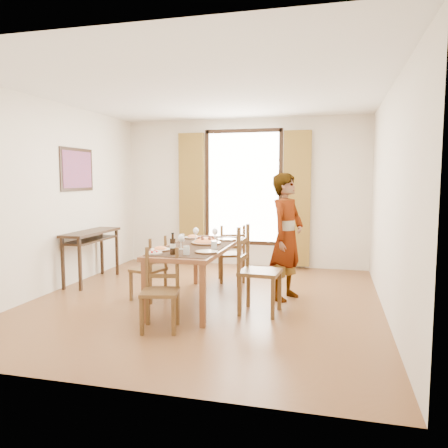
% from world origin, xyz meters
% --- Properties ---
extents(ground, '(5.00, 5.00, 0.00)m').
position_xyz_m(ground, '(0.00, 0.00, 0.00)').
color(ground, '#503219').
rests_on(ground, ground).
extents(room_shell, '(4.60, 5.10, 2.74)m').
position_xyz_m(room_shell, '(-0.00, 0.13, 1.54)').
color(room_shell, silver).
rests_on(room_shell, ground).
extents(console_table, '(0.38, 1.20, 0.80)m').
position_xyz_m(console_table, '(-2.03, 0.60, 0.68)').
color(console_table, black).
rests_on(console_table, ground).
extents(dining_table, '(0.80, 1.98, 0.76)m').
position_xyz_m(dining_table, '(-0.07, -0.07, 0.69)').
color(dining_table, brown).
rests_on(dining_table, ground).
extents(chair_west, '(0.46, 0.46, 0.85)m').
position_xyz_m(chair_west, '(-0.73, -0.13, 0.40)').
color(chair_west, '#52381B').
rests_on(chair_west, ground).
extents(chair_north, '(0.51, 0.51, 0.90)m').
position_xyz_m(chair_north, '(0.09, 1.15, 0.42)').
color(chair_north, '#52381B').
rests_on(chair_north, ground).
extents(chair_south, '(0.46, 0.46, 0.87)m').
position_xyz_m(chair_south, '(-0.15, -1.16, 0.40)').
color(chair_south, '#52381B').
rests_on(chair_south, ground).
extents(chair_east, '(0.50, 0.50, 1.05)m').
position_xyz_m(chair_east, '(0.75, -0.33, 0.49)').
color(chair_east, '#52381B').
rests_on(chair_east, ground).
extents(man, '(0.90, 0.83, 1.69)m').
position_xyz_m(man, '(1.02, 0.37, 0.84)').
color(man, '#93979B').
rests_on(man, ground).
extents(plate_sw, '(0.27, 0.27, 0.05)m').
position_xyz_m(plate_sw, '(-0.38, -0.60, 0.78)').
color(plate_sw, silver).
rests_on(plate_sw, dining_table).
extents(plate_se, '(0.27, 0.27, 0.05)m').
position_xyz_m(plate_se, '(0.20, -0.62, 0.78)').
color(plate_se, silver).
rests_on(plate_se, dining_table).
extents(plate_nw, '(0.27, 0.27, 0.05)m').
position_xyz_m(plate_nw, '(-0.34, 0.51, 0.78)').
color(plate_nw, silver).
rests_on(plate_nw, dining_table).
extents(plate_ne, '(0.27, 0.27, 0.05)m').
position_xyz_m(plate_ne, '(0.18, 0.45, 0.78)').
color(plate_ne, silver).
rests_on(plate_ne, dining_table).
extents(pasta_platter, '(0.40, 0.40, 0.10)m').
position_xyz_m(pasta_platter, '(0.00, 0.04, 0.81)').
color(pasta_platter, '#D6501B').
rests_on(pasta_platter, dining_table).
extents(caprese_plate, '(0.20, 0.20, 0.04)m').
position_xyz_m(caprese_plate, '(-0.37, -0.82, 0.78)').
color(caprese_plate, silver).
rests_on(caprese_plate, dining_table).
extents(wine_glass_a, '(0.08, 0.08, 0.18)m').
position_xyz_m(wine_glass_a, '(-0.17, -0.45, 0.85)').
color(wine_glass_a, white).
rests_on(wine_glass_a, dining_table).
extents(wine_glass_b, '(0.08, 0.08, 0.18)m').
position_xyz_m(wine_glass_b, '(0.05, 0.30, 0.85)').
color(wine_glass_b, white).
rests_on(wine_glass_b, dining_table).
extents(wine_glass_c, '(0.08, 0.08, 0.18)m').
position_xyz_m(wine_glass_c, '(-0.22, 0.30, 0.85)').
color(wine_glass_c, white).
rests_on(wine_glass_c, dining_table).
extents(tumbler_a, '(0.07, 0.07, 0.10)m').
position_xyz_m(tumbler_a, '(0.22, -0.34, 0.81)').
color(tumbler_a, silver).
rests_on(tumbler_a, dining_table).
extents(tumbler_b, '(0.07, 0.07, 0.10)m').
position_xyz_m(tumbler_b, '(-0.39, 0.20, 0.81)').
color(tumbler_b, silver).
rests_on(tumbler_b, dining_table).
extents(tumbler_c, '(0.07, 0.07, 0.10)m').
position_xyz_m(tumbler_c, '(0.02, -0.79, 0.81)').
color(tumbler_c, silver).
rests_on(tumbler_c, dining_table).
extents(wine_bottle, '(0.07, 0.07, 0.25)m').
position_xyz_m(wine_bottle, '(-0.14, -0.81, 0.88)').
color(wine_bottle, black).
rests_on(wine_bottle, dining_table).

